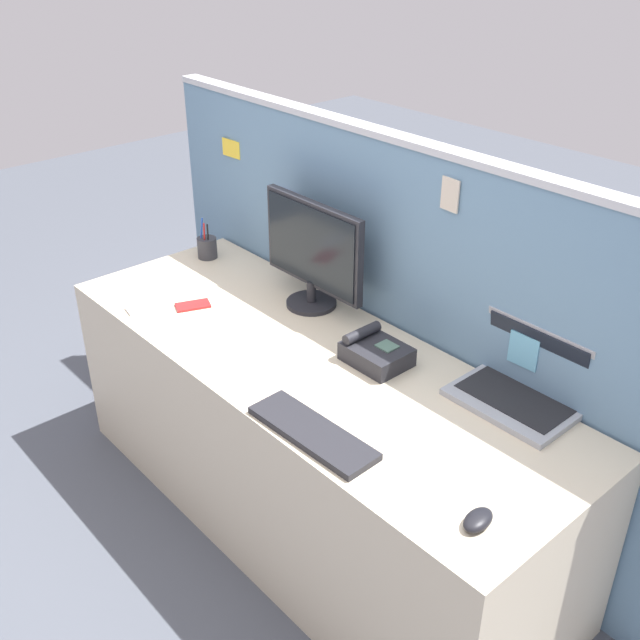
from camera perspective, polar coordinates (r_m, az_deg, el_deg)
ground_plane at (r=3.01m, az=-0.74°, el=-14.57°), size 10.00×10.00×0.00m
desk at (r=2.77m, az=-0.79°, el=-9.12°), size 2.05×0.72×0.73m
cubicle_divider at (r=2.81m, az=5.39°, el=-0.19°), size 2.53×0.08×1.41m
desktop_monitor at (r=2.78m, az=-0.55°, el=5.26°), size 0.50×0.19×0.41m
laptop at (r=2.39m, az=15.11°, el=-4.65°), size 0.37×0.26×0.24m
desk_phone at (r=2.51m, az=4.23°, el=-2.45°), size 0.21×0.17×0.10m
keyboard_main at (r=2.19m, az=-0.58°, el=-8.51°), size 0.43×0.15×0.02m
computer_mouse_right_hand at (r=1.96m, az=11.86°, el=-14.57°), size 0.07×0.11×0.03m
pen_cup at (r=3.28m, az=-8.54°, el=5.45°), size 0.08×0.08×0.18m
cell_phone_red_case at (r=2.90m, az=-9.59°, el=1.10°), size 0.11×0.14×0.01m
cell_phone_white_slab at (r=2.92m, az=-13.09°, el=0.92°), size 0.09×0.15×0.01m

